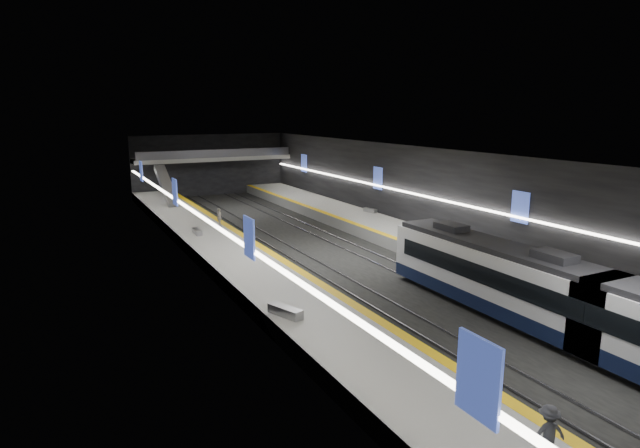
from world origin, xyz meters
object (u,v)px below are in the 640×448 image
bench_right_near (624,292)px  passenger_left_a (219,218)px  bench_left_near (285,311)px  bench_left_far (197,232)px  escalator (166,185)px  bench_right_far (370,210)px  train (604,313)px  passenger_left_b (548,433)px  passenger_right_a (584,288)px

bench_right_near → passenger_left_a: size_ratio=1.00×
bench_left_near → bench_left_far: size_ratio=1.17×
escalator → bench_right_far: bearing=-42.1°
train → passenger_left_a: train is taller
passenger_left_b → bench_right_near: bearing=-133.4°
bench_left_near → bench_left_far: bench_left_near is taller
train → bench_left_near: 14.74m
bench_right_near → passenger_left_a: passenger_left_a is taller
escalator → bench_left_near: 37.01m
bench_left_far → passenger_left_b: (1.74, -33.70, 0.64)m
bench_right_near → train: bearing=-137.2°
train → passenger_left_b: size_ratio=16.55×
train → passenger_left_a: size_ratio=16.64×
passenger_left_a → passenger_right_a: bearing=46.8°
bench_right_near → escalator: bearing=127.1°
train → bench_left_far: bearing=110.9°
escalator → bench_left_near: escalator is taller
escalator → passenger_right_a: 44.56m
passenger_left_b → bench_right_far: bearing=-95.3°
bench_left_far → passenger_left_a: size_ratio=1.02×
passenger_left_a → passenger_left_b: (-0.65, -35.33, 0.00)m
bench_left_far → bench_right_far: bench_left_far is taller
bench_right_near → passenger_left_b: passenger_left_b is taller
train → bench_right_far: 31.32m
passenger_right_a → escalator: bearing=18.4°
passenger_left_b → passenger_left_a: bearing=-71.6°
escalator → passenger_left_b: 50.74m
escalator → bench_right_far: 22.99m
bench_right_near → bench_right_far: 27.36m
bench_right_near → passenger_right_a: (-3.18, 0.16, 0.68)m
escalator → passenger_left_b: size_ratio=4.68×
bench_right_near → bench_right_far: (0.69, 27.35, -0.01)m
bench_left_far → passenger_left_b: passenger_left_b is taller
bench_right_far → passenger_left_b: passenger_left_b is taller
bench_left_far → passenger_left_b: size_ratio=1.02×
bench_right_near → passenger_right_a: passenger_right_a is taller
bench_left_far → bench_right_near: size_ratio=1.03×
bench_left_far → passenger_left_b: bearing=-85.6°
bench_left_near → passenger_left_b: (2.40, -13.79, 0.61)m
bench_left_near → passenger_left_b: bearing=-100.8°
bench_right_far → bench_left_far: bearing=172.5°
bench_right_far → passenger_right_a: size_ratio=0.90×
bench_right_far → passenger_right_a: passenger_right_a is taller
passenger_right_a → bench_left_near: bearing=70.4°
escalator → bench_right_near: (16.31, -42.73, -1.69)m
escalator → bench_left_far: escalator is taller
bench_left_near → bench_right_near: bearing=-38.5°
train → passenger_left_b: bearing=-152.5°
bench_left_near → passenger_left_a: passenger_left_a is taller
train → escalator: escalator is taller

